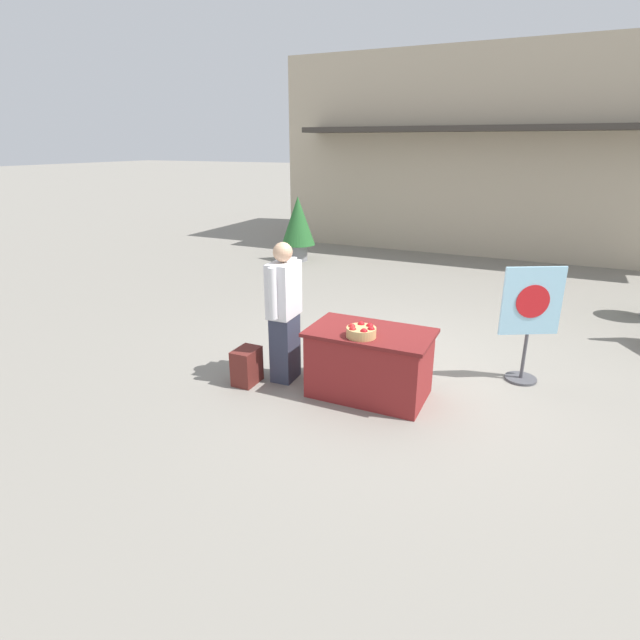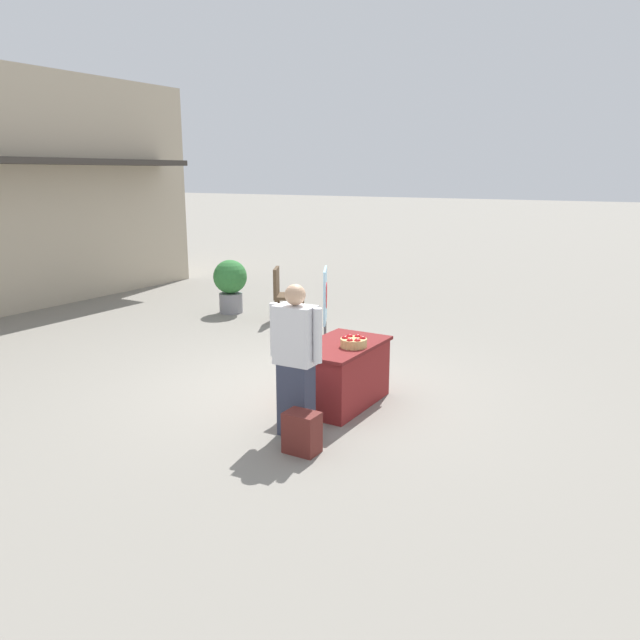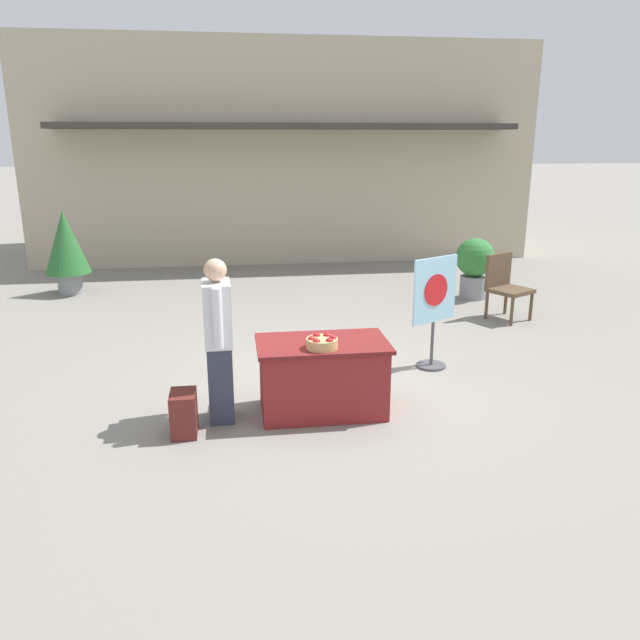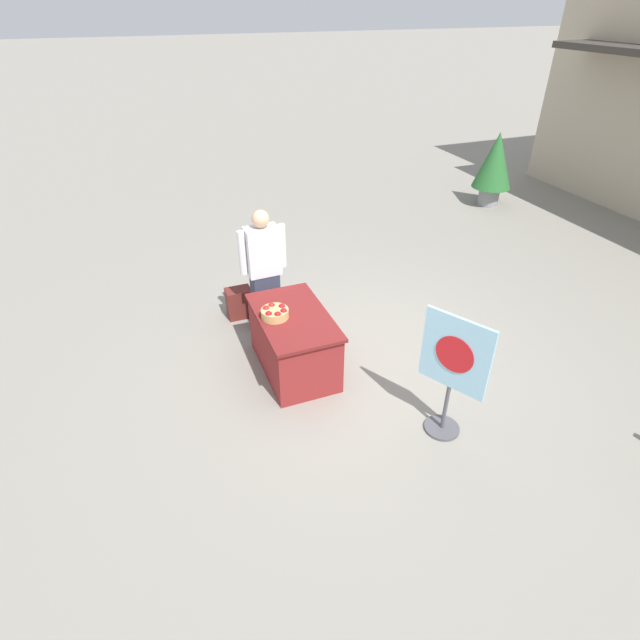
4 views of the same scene
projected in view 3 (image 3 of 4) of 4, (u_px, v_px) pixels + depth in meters
ground_plane at (329, 382)px, 7.18m from camera, size 120.00×120.00×0.00m
storefront_building at (280, 152)px, 15.23m from camera, size 11.10×5.03×4.74m
display_table at (322, 377)px, 6.33m from camera, size 1.32×0.78×0.75m
apple_basket at (322, 342)px, 6.01m from camera, size 0.31×0.31×0.13m
person_visitor at (219, 340)px, 6.02m from camera, size 0.28×0.61×1.63m
backpack at (184, 413)px, 5.87m from camera, size 0.24×0.34×0.42m
poster_board at (434, 306)px, 7.45m from camera, size 0.62×0.36×1.37m
patio_chair at (505, 283)px, 9.59m from camera, size 0.75×0.75×1.00m
potted_plant_far_left at (475, 264)px, 10.80m from camera, size 0.66×0.66×1.06m
potted_plant_near_right at (66, 246)px, 11.03m from camera, size 0.79×0.79×1.49m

